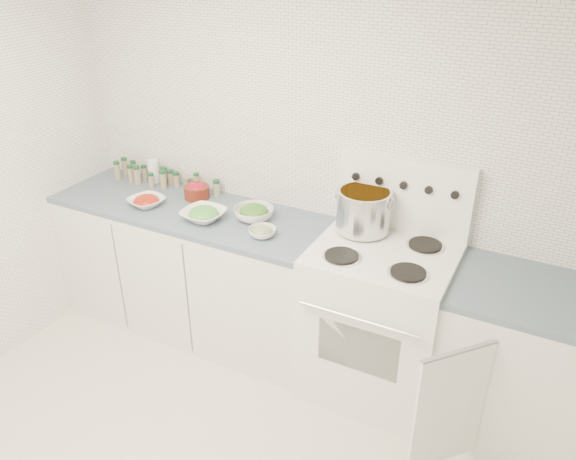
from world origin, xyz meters
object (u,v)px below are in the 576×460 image
object	(u,v)px
stove	(379,316)
bowl_snowpea	(204,214)
stock_pot	(364,209)
bowl_tomato	(146,201)

from	to	relation	value
stove	bowl_snowpea	world-z (taller)	stove
stock_pot	bowl_snowpea	distance (m)	0.97
bowl_tomato	stock_pot	bearing A→B (deg)	10.34
stove	stock_pot	size ratio (longest dim) A/B	4.13
bowl_tomato	stove	bearing A→B (deg)	3.39
stove	bowl_snowpea	size ratio (longest dim) A/B	5.02
stock_pot	bowl_tomato	size ratio (longest dim) A/B	1.24
bowl_tomato	bowl_snowpea	bearing A→B (deg)	0.49
bowl_snowpea	stove	bearing A→B (deg)	4.53
stock_pot	bowl_tomato	xyz separation A→B (m)	(-1.37, -0.25, -0.14)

